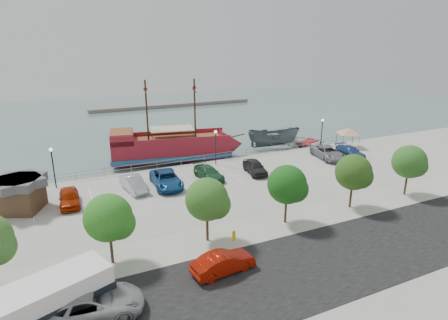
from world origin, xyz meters
name	(u,v)px	position (x,y,z in m)	size (l,w,h in m)	color
ground	(240,190)	(0.00, 0.00, -1.00)	(160.00, 160.00, 0.00)	slate
land_slab	(403,306)	(0.00, -21.00, -0.60)	(100.00, 58.00, 1.20)	#9E9C90
street	(345,255)	(0.00, -16.00, 0.01)	(100.00, 8.00, 0.04)	black
sidewalk	(295,220)	(0.00, -10.00, 0.01)	(100.00, 4.00, 0.05)	#A9A193
seawall_railing	(212,157)	(0.00, 7.80, 0.53)	(50.00, 0.06, 1.00)	gray
far_shore	(173,105)	(10.00, 55.00, -0.60)	(40.00, 3.00, 0.80)	slate
pirate_ship	(181,147)	(-2.36, 12.77, 0.90)	(18.23, 8.04, 11.32)	maroon
patrol_boat	(273,140)	(11.88, 12.21, 0.49)	(2.89, 7.68, 2.97)	#4F5B61
speedboat	(308,144)	(16.64, 10.08, -0.20)	(5.54, 7.76, 1.61)	white
dock_west	(81,183)	(-15.49, 9.20, -0.79)	(7.23, 2.06, 0.41)	gray
dock_mid	(257,157)	(7.44, 9.20, -0.80)	(6.96, 1.99, 0.40)	slate
dock_east	(312,149)	(16.80, 9.20, -0.79)	(7.37, 2.11, 0.42)	slate
shed	(20,193)	(-20.94, 1.99, 1.62)	(4.87, 4.87, 3.04)	#4F3624
canopy_tent	(349,128)	(20.09, 5.69, 2.76)	(5.00, 5.00, 3.18)	slate
street_van	(90,305)	(-16.97, -14.95, 0.81)	(2.68, 5.81, 1.62)	#9FA1A2
street_sedan	(223,263)	(-8.62, -14.16, 0.71)	(1.49, 4.28, 1.41)	#9C1405
shuttle_bus	(43,306)	(-19.21, -14.50, 1.23)	(7.61, 4.90, 2.53)	white
fire_hydrant	(234,235)	(-6.17, -10.80, 0.44)	(0.28, 0.28, 0.80)	#E0C104
lamp_post_left	(52,161)	(-18.00, 6.50, 2.94)	(0.36, 0.36, 4.28)	black
lamp_post_mid	(216,141)	(0.00, 6.50, 2.94)	(0.36, 0.36, 4.28)	black
lamp_post_right	(322,129)	(16.00, 6.50, 2.94)	(0.36, 0.36, 4.28)	black
tree_b	(111,219)	(-14.85, -10.07, 3.30)	(3.30, 3.20, 5.00)	#473321
tree_c	(209,201)	(-7.85, -10.07, 3.30)	(3.30, 3.20, 5.00)	#473321
tree_d	(289,186)	(-0.85, -10.07, 3.30)	(3.30, 3.20, 5.00)	#473321
tree_e	(355,173)	(6.15, -10.07, 3.30)	(3.30, 3.20, 5.00)	#473321
tree_f	(411,163)	(13.15, -10.07, 3.30)	(3.30, 3.20, 5.00)	#473321
parked_car_a	(69,198)	(-17.00, 1.33, 0.74)	(1.75, 4.34, 1.48)	#9A2102
parked_car_b	(134,184)	(-10.87, 2.36, 0.74)	(1.57, 4.51, 1.49)	#AFB5BC
parked_car_c	(166,179)	(-7.58, 2.04, 0.79)	(2.63, 5.70, 1.58)	navy
parked_car_d	(209,173)	(-2.76, 2.18, 0.69)	(1.92, 4.72, 1.37)	#255631
parked_car_e	(255,167)	(2.73, 1.66, 0.77)	(1.81, 4.49, 1.53)	black
parked_car_g	(328,153)	(13.99, 2.59, 0.79)	(2.61, 5.66, 1.57)	gray
parked_car_h	(350,152)	(17.07, 1.86, 0.69)	(1.94, 4.77, 1.38)	navy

